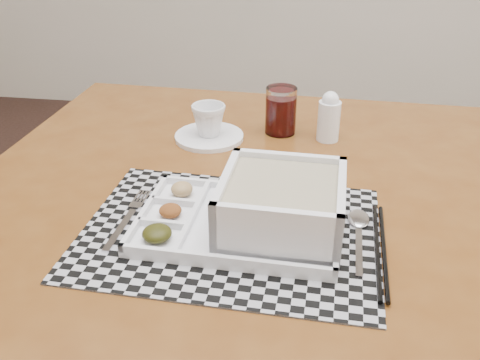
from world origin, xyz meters
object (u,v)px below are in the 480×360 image
object	(u,v)px
dining_table	(249,233)
creamer_bottle	(329,117)
cup	(209,120)
juice_glass	(281,112)
serving_tray	(269,211)

from	to	relation	value
dining_table	creamer_bottle	size ratio (longest dim) A/B	10.04
cup	juice_glass	bearing A→B (deg)	33.45
serving_tray	juice_glass	bearing A→B (deg)	92.32
serving_tray	juice_glass	distance (m)	0.40
serving_tray	dining_table	bearing A→B (deg)	112.52
serving_tray	cup	bearing A→B (deg)	116.26
juice_glass	creamer_bottle	bearing A→B (deg)	-12.59
creamer_bottle	juice_glass	bearing A→B (deg)	167.41
juice_glass	creamer_bottle	size ratio (longest dim) A/B	0.95
cup	juice_glass	size ratio (longest dim) A/B	0.70
dining_table	creamer_bottle	world-z (taller)	creamer_bottle
dining_table	cup	world-z (taller)	cup
juice_glass	creamer_bottle	xyz separation A→B (m)	(0.11, -0.02, 0.00)
cup	serving_tray	bearing A→B (deg)	-51.63
creamer_bottle	serving_tray	bearing A→B (deg)	-103.46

